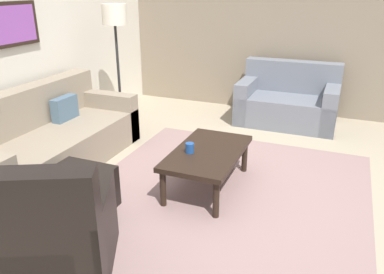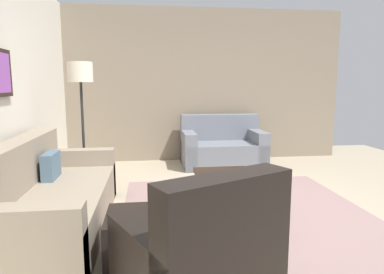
# 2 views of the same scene
# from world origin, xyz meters

# --- Properties ---
(ground_plane) EXTENTS (8.00, 8.00, 0.00)m
(ground_plane) POSITION_xyz_m (0.00, 0.00, 0.00)
(ground_plane) COLOR tan
(stone_feature_panel) EXTENTS (0.12, 5.20, 2.80)m
(stone_feature_panel) POSITION_xyz_m (3.00, 0.00, 1.40)
(stone_feature_panel) COLOR gray
(stone_feature_panel) RESTS_ON ground_plane
(area_rug) EXTENTS (2.99, 2.73, 0.01)m
(area_rug) POSITION_xyz_m (0.00, 0.00, 0.00)
(area_rug) COLOR gray
(area_rug) RESTS_ON ground_plane
(couch_main) EXTENTS (2.24, 0.94, 0.88)m
(couch_main) POSITION_xyz_m (-0.12, 2.08, 0.29)
(couch_main) COLOR gray
(couch_main) RESTS_ON ground_plane
(couch_loveseat) EXTENTS (0.88, 1.41, 0.88)m
(couch_loveseat) POSITION_xyz_m (2.45, -0.22, 0.30)
(couch_loveseat) COLOR slate
(couch_loveseat) RESTS_ON ground_plane
(armchair_leather) EXTENTS (1.07, 1.07, 0.95)m
(armchair_leather) POSITION_xyz_m (-1.55, 0.77, 0.31)
(armchair_leather) COLOR black
(armchair_leather) RESTS_ON ground_plane
(ottoman) EXTENTS (0.56, 0.56, 0.40)m
(ottoman) POSITION_xyz_m (-0.80, 1.13, 0.20)
(ottoman) COLOR black
(ottoman) RESTS_ON ground_plane
(coffee_table) EXTENTS (1.10, 0.64, 0.41)m
(coffee_table) POSITION_xyz_m (0.09, 0.21, 0.36)
(coffee_table) COLOR black
(coffee_table) RESTS_ON ground_plane
(cup) EXTENTS (0.09, 0.09, 0.10)m
(cup) POSITION_xyz_m (-0.03, 0.36, 0.46)
(cup) COLOR #1E478C
(cup) RESTS_ON coffee_table
(lamp_standing) EXTENTS (0.32, 0.32, 1.71)m
(lamp_standing) POSITION_xyz_m (1.25, 1.94, 1.41)
(lamp_standing) COLOR black
(lamp_standing) RESTS_ON ground_plane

